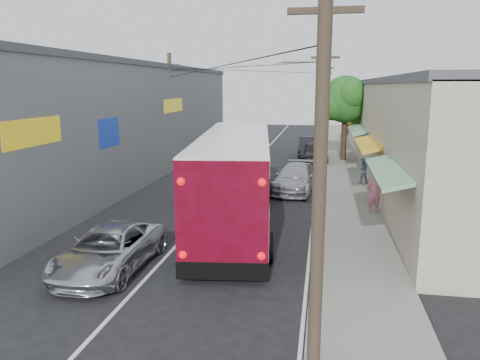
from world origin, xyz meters
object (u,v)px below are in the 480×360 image
object	(u,v)px
jeepney	(109,250)
parked_car_far	(310,147)
pedestrian_near	(374,193)
pedestrian_far	(362,170)
coach_bus	(235,177)
parked_suv	(296,178)
parked_car_mid	(315,152)

from	to	relation	value
jeepney	parked_car_far	world-z (taller)	parked_car_far
pedestrian_near	pedestrian_far	distance (m)	6.70
coach_bus	parked_car_far	bearing A→B (deg)	75.37
jeepney	pedestrian_near	xyz separation A→B (m)	(9.00, 8.37, 0.33)
jeepney	pedestrian_near	distance (m)	12.30
parked_car_far	coach_bus	bearing A→B (deg)	-97.93
pedestrian_far	parked_suv	bearing A→B (deg)	28.72
pedestrian_near	parked_car_mid	bearing A→B (deg)	-82.49
jeepney	pedestrian_far	distance (m)	17.56
parked_car_mid	pedestrian_near	size ratio (longest dim) A/B	2.48
parked_suv	pedestrian_far	world-z (taller)	pedestrian_far
coach_bus	pedestrian_near	distance (m)	6.51
parked_suv	jeepney	bearing A→B (deg)	-105.29
parked_car_far	pedestrian_far	size ratio (longest dim) A/B	3.34
parked_suv	pedestrian_near	size ratio (longest dim) A/B	2.87
parked_car_mid	parked_car_far	world-z (taller)	parked_car_far
coach_bus	parked_car_mid	distance (m)	17.63
coach_bus	parked_car_mid	xyz separation A→B (m)	(3.01, 17.33, -1.22)
coach_bus	jeepney	xyz separation A→B (m)	(-2.99, -6.06, -1.29)
jeepney	pedestrian_far	xyz separation A→B (m)	(9.00, 15.07, 0.18)
parked_car_far	pedestrian_near	bearing A→B (deg)	-79.37
coach_bus	parked_suv	world-z (taller)	coach_bus
parked_car_mid	parked_car_far	bearing A→B (deg)	95.00
parked_suv	parked_car_mid	world-z (taller)	parked_car_mid
coach_bus	pedestrian_far	size ratio (longest dim) A/B	9.02
parked_car_far	pedestrian_far	world-z (taller)	parked_car_far
coach_bus	pedestrian_near	xyz separation A→B (m)	(6.01, 2.31, -0.96)
pedestrian_near	jeepney	bearing A→B (deg)	39.14
jeepney	parked_suv	size ratio (longest dim) A/B	0.97
jeepney	parked_car_mid	world-z (taller)	parked_car_mid
jeepney	parked_car_far	distance (m)	26.42
jeepney	parked_car_far	size ratio (longest dim) A/B	0.99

